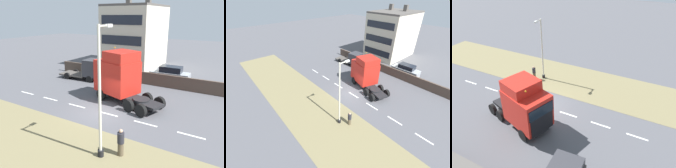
{
  "view_description": "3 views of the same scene",
  "coord_description": "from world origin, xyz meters",
  "views": [
    {
      "loc": [
        -13.46,
        -9.11,
        7.5
      ],
      "look_at": [
        -0.74,
        -1.51,
        2.83
      ],
      "focal_mm": 35.0,
      "sensor_mm": 36.0,
      "label": 1
    },
    {
      "loc": [
        -12.65,
        -12.02,
        12.31
      ],
      "look_at": [
        -1.19,
        1.22,
        1.39
      ],
      "focal_mm": 24.0,
      "sensor_mm": 36.0,
      "label": 2
    },
    {
      "loc": [
        14.48,
        9.53,
        13.21
      ],
      "look_at": [
        -1.51,
        1.27,
        2.2
      ],
      "focal_mm": 35.0,
      "sensor_mm": 36.0,
      "label": 3
    }
  ],
  "objects": [
    {
      "name": "ground_plane",
      "position": [
        0.0,
        0.0,
        0.0
      ],
      "size": [
        120.0,
        120.0,
        0.0
      ],
      "primitive_type": "plane",
      "color": "#515156",
      "rests_on": "ground"
    },
    {
      "name": "grass_verge",
      "position": [
        -6.0,
        0.0,
        0.01
      ],
      "size": [
        7.0,
        44.0,
        0.01
      ],
      "color": "olive",
      "rests_on": "ground"
    },
    {
      "name": "lane_markings",
      "position": [
        0.0,
        -0.7,
        0.0
      ],
      "size": [
        0.16,
        21.0,
        0.0
      ],
      "color": "white",
      "rests_on": "ground"
    },
    {
      "name": "lorry_cab",
      "position": [
        3.1,
        0.03,
        2.29
      ],
      "size": [
        4.42,
        6.94,
        4.7
      ],
      "rotation": [
        0.0,
        0.0,
        -0.31
      ],
      "color": "black",
      "rests_on": "ground"
    },
    {
      "name": "lamp_post",
      "position": [
        -4.79,
        -3.24,
        3.27
      ],
      "size": [
        1.29,
        0.34,
        7.12
      ],
      "color": "black",
      "rests_on": "ground"
    },
    {
      "name": "pedestrian",
      "position": [
        -4.21,
        -4.14,
        0.79
      ],
      "size": [
        0.39,
        0.39,
        1.63
      ],
      "color": "brown",
      "rests_on": "ground"
    }
  ]
}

